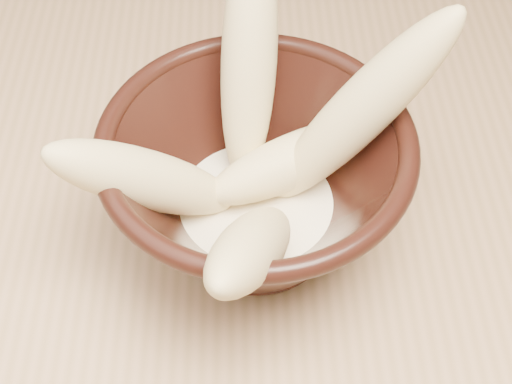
# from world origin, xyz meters

# --- Properties ---
(table) EXTENTS (1.20, 0.80, 0.75)m
(table) POSITION_xyz_m (0.00, 0.00, 0.67)
(table) COLOR tan
(table) RESTS_ON ground
(bowl) EXTENTS (0.22, 0.22, 0.12)m
(bowl) POSITION_xyz_m (0.15, 0.03, 0.82)
(bowl) COLOR black
(bowl) RESTS_ON table
(milk_puddle) EXTENTS (0.13, 0.13, 0.02)m
(milk_puddle) POSITION_xyz_m (0.15, 0.03, 0.79)
(milk_puddle) COLOR #FFEECD
(milk_puddle) RESTS_ON bowl
(banana_upright) EXTENTS (0.06, 0.13, 0.19)m
(banana_upright) POSITION_xyz_m (0.15, 0.10, 0.88)
(banana_upright) COLOR #EDCE8C
(banana_upright) RESTS_ON bowl
(banana_left) EXTENTS (0.15, 0.09, 0.14)m
(banana_left) POSITION_xyz_m (0.08, 0.01, 0.85)
(banana_left) COLOR #EDCE8C
(banana_left) RESTS_ON bowl
(banana_right) EXTENTS (0.15, 0.07, 0.18)m
(banana_right) POSITION_xyz_m (0.22, 0.05, 0.87)
(banana_right) COLOR #EDCE8C
(banana_right) RESTS_ON bowl
(banana_across) EXTENTS (0.15, 0.10, 0.05)m
(banana_across) POSITION_xyz_m (0.18, 0.05, 0.82)
(banana_across) COLOR #EDCE8C
(banana_across) RESTS_ON bowl
(banana_front) EXTENTS (0.09, 0.16, 0.14)m
(banana_front) POSITION_xyz_m (0.15, -0.04, 0.85)
(banana_front) COLOR #EDCE8C
(banana_front) RESTS_ON bowl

